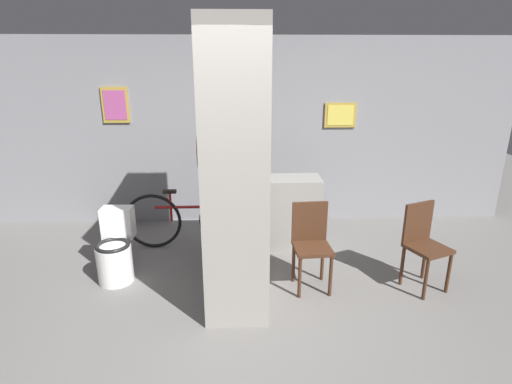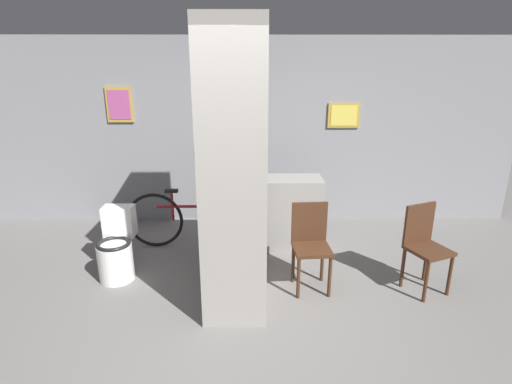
{
  "view_description": "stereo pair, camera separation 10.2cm",
  "coord_description": "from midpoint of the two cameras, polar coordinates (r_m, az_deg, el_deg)",
  "views": [
    {
      "loc": [
        0.13,
        -3.01,
        2.25
      ],
      "look_at": [
        0.27,
        0.99,
        0.95
      ],
      "focal_mm": 28.0,
      "sensor_mm": 36.0,
      "label": 1
    },
    {
      "loc": [
        0.23,
        -3.01,
        2.25
      ],
      "look_at": [
        0.27,
        0.99,
        0.95
      ],
      "focal_mm": 28.0,
      "sensor_mm": 36.0,
      "label": 2
    }
  ],
  "objects": [
    {
      "name": "chair_by_doorway",
      "position": [
        4.44,
        22.19,
        -6.62
      ],
      "size": [
        0.48,
        0.48,
        0.9
      ],
      "rotation": [
        0.0,
        0.0,
        0.4
      ],
      "color": "#422616",
      "rests_on": "ground_plane"
    },
    {
      "name": "ground_plane",
      "position": [
        3.76,
        -4.56,
        -18.8
      ],
      "size": [
        14.0,
        14.0,
        0.0
      ],
      "primitive_type": "plane",
      "color": "slate"
    },
    {
      "name": "chair_near_pillar",
      "position": [
        4.15,
        7.17,
        -7.04
      ],
      "size": [
        0.39,
        0.39,
        0.9
      ],
      "rotation": [
        0.0,
        0.0,
        0.07
      ],
      "color": "#422616",
      "rests_on": "ground_plane"
    },
    {
      "name": "pillar_center",
      "position": [
        3.72,
        -3.68,
        3.2
      ],
      "size": [
        0.6,
        1.18,
        2.6
      ],
      "color": "gray",
      "rests_on": "ground_plane"
    },
    {
      "name": "toilet",
      "position": [
        4.6,
        -20.03,
        -7.94
      ],
      "size": [
        0.37,
        0.53,
        0.75
      ],
      "color": "white",
      "rests_on": "ground_plane"
    },
    {
      "name": "bicycle",
      "position": [
        5.09,
        -9.92,
        -3.94
      ],
      "size": [
        1.65,
        0.42,
        0.77
      ],
      "color": "black",
      "rests_on": "ground_plane"
    },
    {
      "name": "wall_back",
      "position": [
        5.72,
        -3.78,
        8.43
      ],
      "size": [
        8.0,
        0.09,
        2.6
      ],
      "color": "gray",
      "rests_on": "ground_plane"
    },
    {
      "name": "bottle_tall",
      "position": [
        4.8,
        -3.19,
        3.16
      ],
      "size": [
        0.06,
        0.06,
        0.3
      ],
      "color": "silver",
      "rests_on": "counter_shelf"
    },
    {
      "name": "counter_shelf",
      "position": [
        5.01,
        0.5,
        -3.01
      ],
      "size": [
        1.4,
        0.44,
        0.91
      ],
      "color": "gray",
      "rests_on": "ground_plane"
    }
  ]
}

